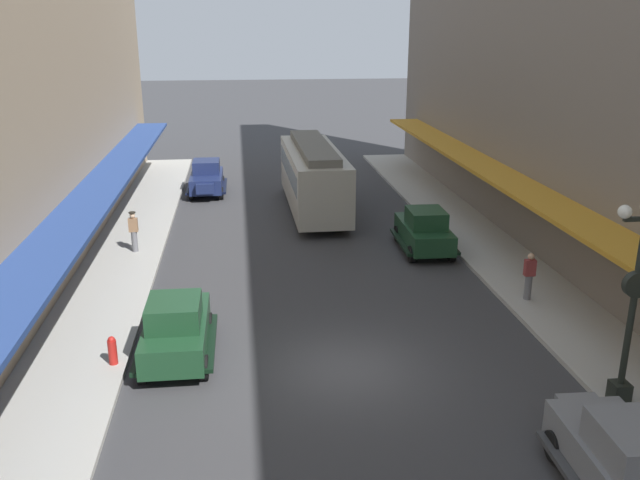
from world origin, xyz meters
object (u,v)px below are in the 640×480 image
parked_car_0 (207,177)px  lamp_post_with_clock (635,295)px  parked_car_1 (424,229)px  fire_hydrant (112,350)px  pedestrian_0 (529,276)px  parked_car_3 (628,461)px  pedestrian_1 (134,231)px  streetcar (314,174)px  parked_car_2 (176,327)px

parked_car_0 → lamp_post_with_clock: lamp_post_with_clock is taller
parked_car_1 → lamp_post_with_clock: size_ratio=0.83×
lamp_post_with_clock → parked_car_0: bearing=115.2°
fire_hydrant → pedestrian_0: 13.50m
parked_car_0 → parked_car_3: 28.07m
fire_hydrant → pedestrian_1: bearing=94.4°
parked_car_1 → pedestrian_0: 6.10m
parked_car_3 → parked_car_1: bearing=89.3°
fire_hydrant → pedestrian_1: pedestrian_1 is taller
parked_car_3 → lamp_post_with_clock: 4.26m
streetcar → lamp_post_with_clock: lamp_post_with_clock is taller
lamp_post_with_clock → pedestrian_1: lamp_post_with_clock is taller
parked_car_3 → fire_hydrant: 12.85m
parked_car_1 → pedestrian_0: parked_car_1 is taller
parked_car_0 → fire_hydrant: 19.89m
lamp_post_with_clock → pedestrian_0: 6.73m
parked_car_2 → streetcar: size_ratio=0.44×
pedestrian_0 → parked_car_2: bearing=-167.7°
pedestrian_1 → fire_hydrant: bearing=-85.6°
parked_car_3 → lamp_post_with_clock: (1.81, 3.28, 2.04)m
streetcar → pedestrian_0: streetcar is taller
parked_car_0 → parked_car_2: bearing=-90.2°
parked_car_0 → streetcar: (5.49, -4.39, 0.96)m
streetcar → parked_car_3: bearing=-80.6°
streetcar → fire_hydrant: bearing=-115.2°
parked_car_2 → streetcar: 15.98m
fire_hydrant → pedestrian_1: size_ratio=0.49×
parked_car_1 → parked_car_2: same height
streetcar → pedestrian_0: size_ratio=5.87×
parked_car_0 → pedestrian_0: parked_car_0 is taller
parked_car_0 → parked_car_1: size_ratio=0.99×
streetcar → fire_hydrant: size_ratio=11.74×
parked_car_0 → parked_car_1: (9.35, -11.09, 0.00)m
parked_car_2 → lamp_post_with_clock: lamp_post_with_clock is taller
parked_car_1 → streetcar: (-3.87, 6.70, 0.96)m
parked_car_1 → streetcar: 7.79m
parked_car_3 → pedestrian_0: (2.22, 9.69, 0.05)m
pedestrian_1 → parked_car_3: bearing=-54.5°
fire_hydrant → parked_car_2: bearing=15.2°
pedestrian_0 → parked_car_0: bearing=124.0°
parked_car_0 → parked_car_3: same height
parked_car_0 → pedestrian_0: size_ratio=2.60×
parked_car_2 → pedestrian_1: parked_car_2 is taller
parked_car_2 → lamp_post_with_clock: 11.90m
parked_car_1 → parked_car_2: bearing=-138.8°
lamp_post_with_clock → pedestrian_1: bearing=135.8°
parked_car_1 → pedestrian_1: bearing=175.4°
parked_car_0 → pedestrian_0: bearing=-56.0°
parked_car_1 → parked_car_3: 15.44m
parked_car_0 → lamp_post_with_clock: 25.80m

